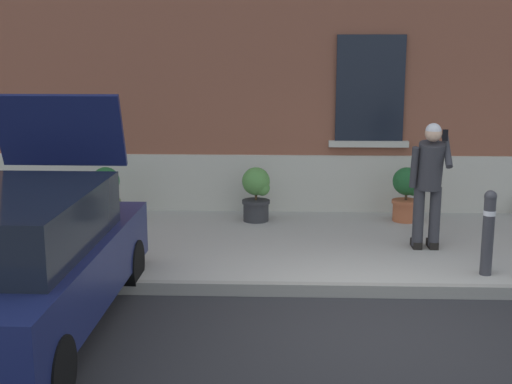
{
  "coord_description": "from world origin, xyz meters",
  "views": [
    {
      "loc": [
        -0.95,
        -6.79,
        2.87
      ],
      "look_at": [
        -1.27,
        1.6,
        1.1
      ],
      "focal_mm": 48.74,
      "sensor_mm": 36.0,
      "label": 1
    }
  ],
  "objects_px": {
    "person_on_phone": "(429,178)",
    "bollard_near_person": "(488,230)",
    "planter_olive": "(107,192)",
    "planter_charcoal": "(256,193)",
    "hatchback_car_navy": "(18,259)",
    "planter_terracotta": "(407,193)"
  },
  "relations": [
    {
      "from": "hatchback_car_navy",
      "to": "planter_charcoal",
      "type": "height_order",
      "value": "hatchback_car_navy"
    },
    {
      "from": "planter_olive",
      "to": "planter_charcoal",
      "type": "bearing_deg",
      "value": 1.59
    },
    {
      "from": "bollard_near_person",
      "to": "person_on_phone",
      "type": "relative_size",
      "value": 0.6
    },
    {
      "from": "person_on_phone",
      "to": "planter_charcoal",
      "type": "bearing_deg",
      "value": 158.56
    },
    {
      "from": "planter_charcoal",
      "to": "bollard_near_person",
      "type": "bearing_deg",
      "value": -41.45
    },
    {
      "from": "hatchback_car_navy",
      "to": "planter_terracotta",
      "type": "xyz_separation_m",
      "value": [
        4.58,
        4.28,
        -0.19
      ]
    },
    {
      "from": "hatchback_car_navy",
      "to": "planter_olive",
      "type": "xyz_separation_m",
      "value": [
        -0.16,
        4.12,
        -0.19
      ]
    },
    {
      "from": "hatchback_car_navy",
      "to": "planter_charcoal",
      "type": "xyz_separation_m",
      "value": [
        2.21,
        4.19,
        -0.19
      ]
    },
    {
      "from": "person_on_phone",
      "to": "planter_olive",
      "type": "relative_size",
      "value": 2.02
    },
    {
      "from": "planter_olive",
      "to": "planter_charcoal",
      "type": "height_order",
      "value": "same"
    },
    {
      "from": "hatchback_car_navy",
      "to": "planter_terracotta",
      "type": "distance_m",
      "value": 6.27
    },
    {
      "from": "hatchback_car_navy",
      "to": "planter_olive",
      "type": "relative_size",
      "value": 4.75
    },
    {
      "from": "planter_charcoal",
      "to": "planter_terracotta",
      "type": "xyz_separation_m",
      "value": [
        2.37,
        0.09,
        0.0
      ]
    },
    {
      "from": "planter_terracotta",
      "to": "hatchback_car_navy",
      "type": "bearing_deg",
      "value": -136.94
    },
    {
      "from": "person_on_phone",
      "to": "planter_charcoal",
      "type": "xyz_separation_m",
      "value": [
        -2.36,
        1.51,
        -0.54
      ]
    },
    {
      "from": "person_on_phone",
      "to": "planter_terracotta",
      "type": "height_order",
      "value": "person_on_phone"
    },
    {
      "from": "bollard_near_person",
      "to": "planter_terracotta",
      "type": "distance_m",
      "value": 2.68
    },
    {
      "from": "person_on_phone",
      "to": "planter_terracotta",
      "type": "xyz_separation_m",
      "value": [
        0.0,
        1.6,
        -0.54
      ]
    },
    {
      "from": "hatchback_car_navy",
      "to": "bollard_near_person",
      "type": "bearing_deg",
      "value": 17.98
    },
    {
      "from": "person_on_phone",
      "to": "planter_olive",
      "type": "distance_m",
      "value": 4.98
    },
    {
      "from": "hatchback_car_navy",
      "to": "planter_olive",
      "type": "bearing_deg",
      "value": 92.19
    },
    {
      "from": "person_on_phone",
      "to": "bollard_near_person",
      "type": "bearing_deg",
      "value": -52.31
    }
  ]
}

